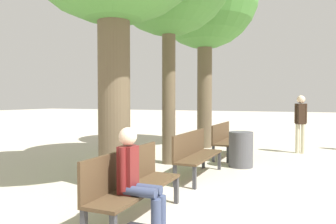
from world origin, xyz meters
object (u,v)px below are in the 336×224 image
Objects in this scene: bench_row_1 at (195,151)px; pedestrian_far at (301,120)px; person_seated at (136,176)px; bench_row_0 at (131,180)px; trash_bin at (241,149)px; bench_row_2 at (225,138)px.

pedestrian_far is (1.87, 3.96, 0.44)m from bench_row_1.
pedestrian_far is at bearing 76.42° from person_seated.
trash_bin is at bearing 80.44° from bench_row_0.
bench_row_1 reaches higher than trash_bin.
person_seated reaches higher than bench_row_2.
bench_row_0 is 1.00× the size of bench_row_1.
bench_row_2 reaches higher than trash_bin.
bench_row_0 reaches higher than trash_bin.
bench_row_1 is at bearing 94.62° from person_seated.
bench_row_2 is 2.23× the size of trash_bin.
bench_row_0 and bench_row_2 have the same top height.
bench_row_2 is at bearing 90.00° from bench_row_0.
bench_row_0 is 1.08× the size of pedestrian_far.
bench_row_0 is 2.23× the size of trash_bin.
pedestrian_far is at bearing 65.00° from trash_bin.
bench_row_1 is (0.00, 2.56, 0.00)m from bench_row_0.
bench_row_0 is at bearing -90.00° from bench_row_1.
trash_bin is (0.66, 3.91, -0.11)m from bench_row_0.
pedestrian_far is at bearing 73.96° from bench_row_0.
pedestrian_far is (1.87, 6.51, 0.44)m from bench_row_0.
bench_row_1 is 1.08× the size of pedestrian_far.
pedestrian_far is at bearing 36.72° from bench_row_2.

